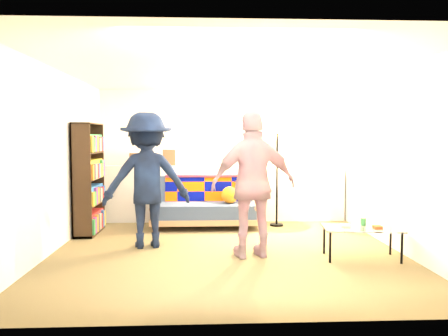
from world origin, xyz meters
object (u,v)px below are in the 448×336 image
object	(u,v)px
futon_sofa	(206,206)
floor_lamp	(277,157)
person_right	(254,185)
bookshelf	(89,182)
coffee_table	(362,229)
person_left	(147,180)

from	to	relation	value
futon_sofa	floor_lamp	size ratio (longest dim) A/B	1.07
futon_sofa	person_right	xyz separation A→B (m)	(0.59, -1.89, 0.56)
futon_sofa	bookshelf	xyz separation A→B (m)	(-1.82, -0.41, 0.45)
futon_sofa	coffee_table	xyz separation A→B (m)	(1.91, -2.03, 0.01)
person_left	person_right	world-z (taller)	person_left
coffee_table	person_right	world-z (taller)	person_right
person_left	bookshelf	bearing A→B (deg)	-52.79
bookshelf	coffee_table	xyz separation A→B (m)	(3.73, -1.63, -0.43)
futon_sofa	person_left	world-z (taller)	person_left
person_left	person_right	distance (m)	1.51
futon_sofa	person_left	distance (m)	1.63
bookshelf	floor_lamp	size ratio (longest dim) A/B	1.04
coffee_table	bookshelf	bearing A→B (deg)	156.46
futon_sofa	floor_lamp	bearing A→B (deg)	2.01
floor_lamp	bookshelf	bearing A→B (deg)	-171.54
floor_lamp	coffee_table	bearing A→B (deg)	-71.17
futon_sofa	floor_lamp	xyz separation A→B (m)	(1.21, 0.04, 0.81)
futon_sofa	person_right	bearing A→B (deg)	-72.81
coffee_table	person_right	distance (m)	1.44
bookshelf	person_left	bearing A→B (deg)	-41.45
floor_lamp	person_right	xyz separation A→B (m)	(-0.62, -1.94, -0.25)
bookshelf	person_right	distance (m)	2.83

